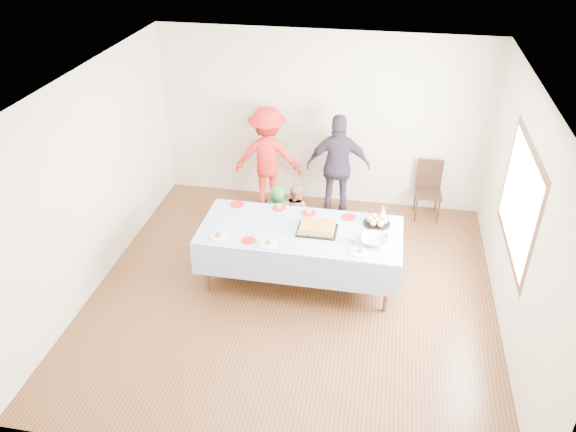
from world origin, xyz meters
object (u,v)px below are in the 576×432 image
at_px(party_table, 300,233).
at_px(birthday_cake, 317,228).
at_px(adult_left, 268,157).
at_px(dining_chair, 428,186).

xyz_separation_m(party_table, birthday_cake, (0.21, 0.01, 0.10)).
height_order(party_table, adult_left, adult_left).
xyz_separation_m(birthday_cake, adult_left, (-1.04, 1.90, -0.02)).
relative_size(birthday_cake, dining_chair, 0.55).
relative_size(dining_chair, adult_left, 0.55).
distance_m(dining_chair, adult_left, 2.50).
bearing_deg(adult_left, party_table, 108.75).
relative_size(birthday_cake, adult_left, 0.31).
height_order(birthday_cake, dining_chair, dining_chair).
bearing_deg(dining_chair, adult_left, 178.89).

